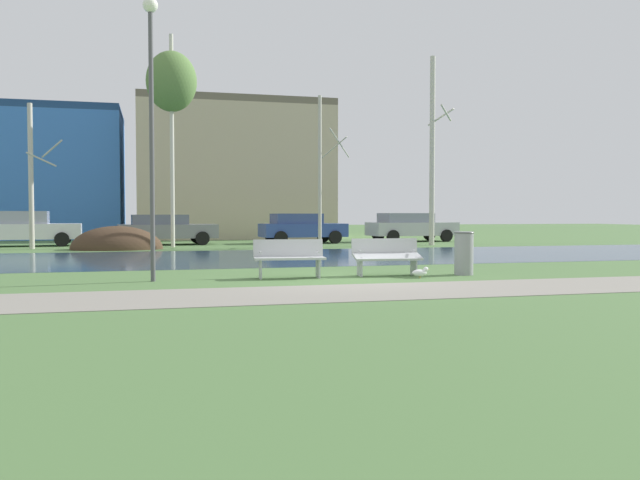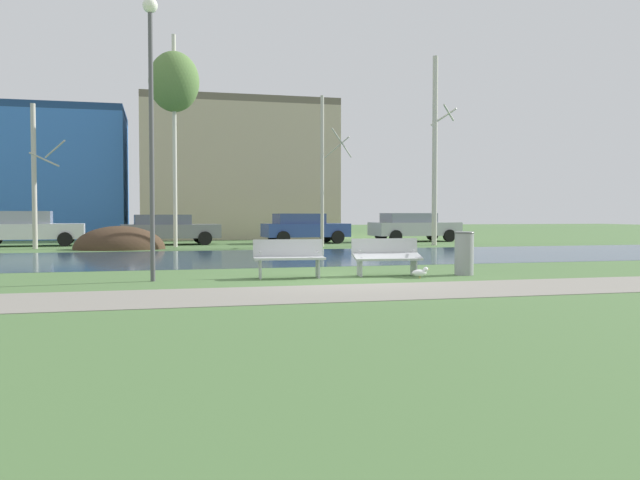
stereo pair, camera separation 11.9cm
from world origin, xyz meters
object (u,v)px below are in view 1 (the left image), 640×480
Objects in this scene: seagull at (420,272)px; streetlamp at (151,96)px; parked_wagon_fourth_silver at (410,226)px; trash_bin at (464,252)px; parked_sedan_second_grey at (166,229)px; parked_van_nearest_white at (23,228)px; bench_right at (387,256)px; bench_left at (289,257)px; parked_hatch_third_blue at (301,228)px.

streetlamp is at bearing 172.46° from seagull.
parked_wagon_fourth_silver is (7.33, 18.43, 0.66)m from seagull.
parked_sedan_second_grey is at bearing 110.82° from trash_bin.
parked_van_nearest_white is 18.81m from parked_wagon_fourth_silver.
bench_right is at bearing 124.03° from seagull.
parked_sedan_second_grey reaches higher than seagull.
parked_hatch_third_blue is (4.14, 17.01, 0.31)m from bench_left.
parked_hatch_third_blue is at bearing 67.27° from streetlamp.
bench_right is at bearing -74.48° from parked_sedan_second_grey.
bench_left is 4.20m from trash_bin.
parked_wagon_fourth_silver is at bearing 66.02° from bench_right.
seagull is 0.07× the size of streetlamp.
parked_hatch_third_blue is at bearing 83.96° from bench_right.
parked_sedan_second_grey is at bearing 105.52° from bench_right.
parked_van_nearest_white is at bearing 122.54° from seagull.
streetlamp is at bearing -71.90° from parked_van_nearest_white.
parked_hatch_third_blue is 0.90× the size of parked_wagon_fourth_silver.
bench_right is 0.35× the size of parked_sedan_second_grey.
parked_sedan_second_grey is 0.98× the size of parked_wagon_fourth_silver.
parked_wagon_fourth_silver is (12.59, 0.61, 0.03)m from parked_sedan_second_grey.
streetlamp reaches higher than parked_van_nearest_white.
bench_left is at bearing 180.00° from bench_right.
parked_wagon_fourth_silver reaches higher than parked_hatch_third_blue.
parked_sedan_second_grey is (0.59, 17.04, -3.19)m from streetlamp.
seagull is 7.03m from streetlamp.
seagull is 0.09× the size of parked_van_nearest_white.
parked_hatch_third_blue is 6.09m from parked_wagon_fourth_silver.
parked_wagon_fourth_silver reaches higher than bench_right.
streetlamp is (-2.99, -0.00, 3.49)m from bench_left.
parked_wagon_fourth_silver is at bearing 68.31° from seagull.
streetlamp is 1.30× the size of parked_sedan_second_grey.
seagull is 19.84m from parked_wagon_fourth_silver.
seagull is at bearing -94.10° from parked_hatch_third_blue.
trash_bin is at bearing -8.45° from bench_right.
parked_wagon_fourth_silver is at bearing 2.78° from parked_sedan_second_grey.
parked_van_nearest_white is at bearing 178.44° from parked_sedan_second_grey.
parked_hatch_third_blue is at bearing -173.96° from parked_wagon_fourth_silver.
streetlamp is 22.26m from parked_wagon_fourth_silver.
bench_left is 0.27× the size of streetlamp.
bench_right is 1.59× the size of trash_bin.
parked_sedan_second_grey is 1.09× the size of parked_hatch_third_blue.
parked_sedan_second_grey reaches higher than bench_right.
bench_left and bench_right have the same top height.
trash_bin is 7.96m from streetlamp.
bench_right is at bearing 0.02° from streetlamp.
parked_sedan_second_grey is (-2.39, 17.04, 0.29)m from bench_left.
parked_van_nearest_white is (-8.61, 17.21, 0.35)m from bench_left.
seagull is at bearing -7.54° from streetlamp.
parked_van_nearest_white reaches higher than bench_left.
parked_van_nearest_white is 1.03× the size of parked_sedan_second_grey.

